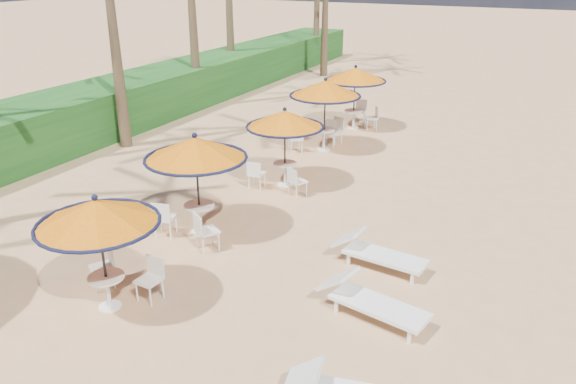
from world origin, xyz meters
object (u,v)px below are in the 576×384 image
station_0 (100,222)px  station_1 (194,158)px  station_3 (324,97)px  lounger_mid (369,299)px  station_4 (357,80)px  station_2 (284,127)px  lounger_far (376,252)px

station_0 → station_1: bearing=94.9°
station_3 → lounger_mid: station_3 is taller
station_3 → lounger_mid: (4.80, -8.96, -1.53)m
station_4 → lounger_mid: bearing=-68.4°
lounger_mid → station_2: bearing=141.8°
station_2 → lounger_far: station_2 is taller
station_2 → lounger_far: (3.99, -3.37, -1.47)m
station_0 → station_1: station_1 is taller
station_0 → station_3: station_3 is taller
station_0 → lounger_far: bearing=42.6°
station_0 → station_1: (-0.29, 3.38, 0.14)m
lounger_mid → lounger_far: size_ratio=1.05×
station_0 → station_2: same height
station_0 → station_3: size_ratio=0.92×
station_1 → lounger_far: bearing=5.4°
station_3 → lounger_mid: size_ratio=1.14×
station_3 → station_4: station_3 is taller
station_2 → lounger_far: bearing=-40.2°
station_2 → station_4: bearing=92.5°
station_3 → station_1: bearing=-90.8°
station_1 → station_4: bearing=89.2°
station_1 → station_3: (0.11, 7.51, -0.07)m
station_3 → lounger_far: station_3 is taller
station_2 → station_3: station_3 is taller
station_3 → station_4: 3.11m
station_2 → station_1: bearing=-96.6°
station_1 → station_0: bearing=-85.1°
station_0 → lounger_far: size_ratio=1.10×
lounger_mid → lounger_far: bearing=115.8°
station_2 → station_4: 6.84m
station_3 → lounger_far: bearing=-58.7°
station_0 → lounger_mid: bearing=22.7°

